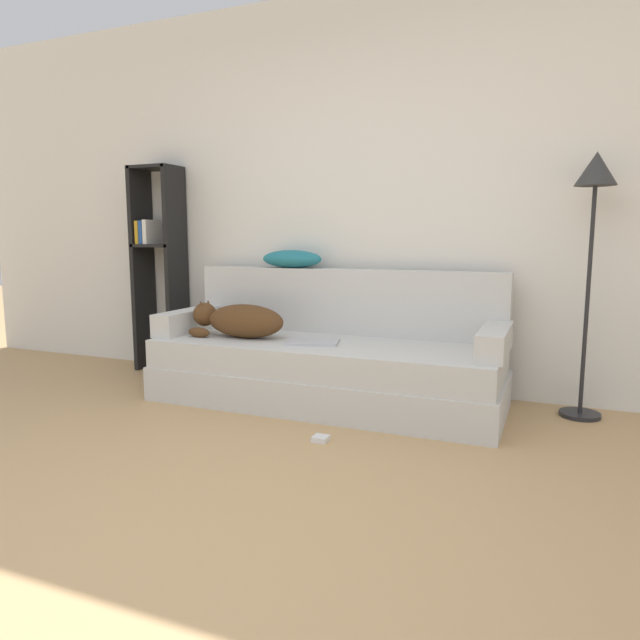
% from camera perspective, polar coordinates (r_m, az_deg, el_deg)
% --- Properties ---
extents(ground_plane, '(20.00, 20.00, 0.00)m').
position_cam_1_polar(ground_plane, '(2.11, -17.26, -22.13)').
color(ground_plane, tan).
extents(wall_back, '(7.32, 0.06, 2.70)m').
position_cam_1_polar(wall_back, '(4.04, 5.38, 12.47)').
color(wall_back, silver).
rests_on(wall_back, ground_plane).
extents(couch, '(2.21, 0.84, 0.40)m').
position_cam_1_polar(couch, '(3.66, 0.58, -5.27)').
color(couch, silver).
rests_on(couch, ground_plane).
extents(couch_backrest, '(2.17, 0.15, 0.44)m').
position_cam_1_polar(couch_backrest, '(3.91, 2.52, 1.89)').
color(couch_backrest, silver).
rests_on(couch_backrest, couch).
extents(couch_arm_left, '(0.15, 0.65, 0.15)m').
position_cam_1_polar(couch_arm_left, '(4.09, -12.94, -0.05)').
color(couch_arm_left, silver).
rests_on(couch_arm_left, couch).
extents(couch_arm_right, '(0.15, 0.65, 0.15)m').
position_cam_1_polar(couch_arm_right, '(3.35, 17.09, -2.02)').
color(couch_arm_right, silver).
rests_on(couch_arm_right, couch).
extents(dog, '(0.66, 0.26, 0.23)m').
position_cam_1_polar(dog, '(3.78, -8.09, -0.03)').
color(dog, '#513319').
rests_on(dog, couch).
extents(laptop, '(0.37, 0.30, 0.02)m').
position_cam_1_polar(laptop, '(3.55, -0.75, -2.20)').
color(laptop, '#B7B7BC').
rests_on(laptop, couch).
extents(throw_pillow, '(0.45, 0.22, 0.12)m').
position_cam_1_polar(throw_pillow, '(4.06, -2.84, 6.12)').
color(throw_pillow, teal).
rests_on(throw_pillow, couch_backrest).
extents(bookshelf, '(0.36, 0.26, 1.59)m').
position_cam_1_polar(bookshelf, '(4.68, -15.88, 5.86)').
color(bookshelf, black).
rests_on(bookshelf, ground_plane).
extents(floor_lamp, '(0.23, 0.23, 1.53)m').
position_cam_1_polar(floor_lamp, '(3.61, 25.70, 10.17)').
color(floor_lamp, '#232326').
rests_on(floor_lamp, ground_plane).
extents(power_adapter, '(0.08, 0.08, 0.03)m').
position_cam_1_polar(power_adapter, '(3.03, 0.07, -11.78)').
color(power_adapter, silver).
rests_on(power_adapter, ground_plane).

